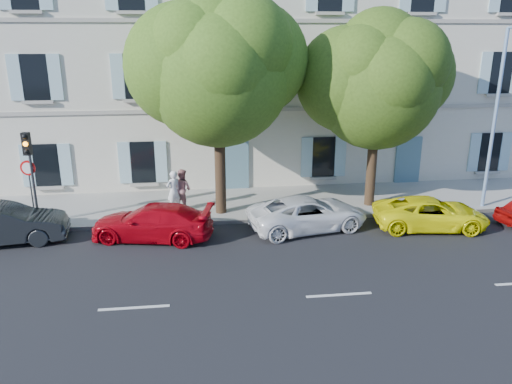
{
  "coord_description": "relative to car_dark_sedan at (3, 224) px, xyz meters",
  "views": [
    {
      "loc": [
        -4.09,
        -16.84,
        7.45
      ],
      "look_at": [
        -1.76,
        2.0,
        1.4
      ],
      "focal_mm": 35.0,
      "sensor_mm": 36.0,
      "label": 1
    }
  ],
  "objects": [
    {
      "name": "street_lamp",
      "position": [
        19.68,
        1.18,
        3.69
      ],
      "size": [
        0.24,
        1.6,
        7.56
      ],
      "color": "#7293BF",
      "rests_on": "sidewalk"
    },
    {
      "name": "pedestrian_a",
      "position": [
        6.16,
        2.36,
        0.3
      ],
      "size": [
        0.78,
        0.7,
        1.78
      ],
      "primitive_type": "imported",
      "rotation": [
        0.0,
        0.0,
        3.69
      ],
      "color": "silver",
      "rests_on": "sidewalk"
    },
    {
      "name": "ground",
      "position": [
        11.24,
        -1.31,
        -0.74
      ],
      "size": [
        90.0,
        90.0,
        0.0
      ],
      "primitive_type": "plane",
      "color": "black"
    },
    {
      "name": "traffic_light",
      "position": [
        0.78,
        1.41,
        2.11
      ],
      "size": [
        0.32,
        0.42,
        3.74
      ],
      "color": "#383A3D",
      "rests_on": "sidewalk"
    },
    {
      "name": "kerb",
      "position": [
        11.24,
        0.97,
        -0.66
      ],
      "size": [
        36.0,
        0.16,
        0.16
      ],
      "primitive_type": "cube",
      "color": "#9E998E",
      "rests_on": "ground"
    },
    {
      "name": "building",
      "position": [
        11.24,
        8.89,
        5.26
      ],
      "size": [
        28.0,
        7.0,
        12.0
      ],
      "primitive_type": "cube",
      "color": "beige",
      "rests_on": "ground"
    },
    {
      "name": "car_white_coupe",
      "position": [
        11.47,
        -0.02,
        -0.08
      ],
      "size": [
        5.07,
        3.08,
        1.31
      ],
      "primitive_type": "imported",
      "rotation": [
        0.0,
        0.0,
        1.77
      ],
      "color": "white",
      "rests_on": "ground"
    },
    {
      "name": "tree_right",
      "position": [
        14.76,
        2.17,
        4.56
      ],
      "size": [
        5.22,
        5.22,
        8.04
      ],
      "color": "#3A2819",
      "rests_on": "sidewalk"
    },
    {
      "name": "tree_left",
      "position": [
        8.14,
        1.96,
        5.17
      ],
      "size": [
        5.77,
        5.77,
        8.95
      ],
      "color": "#3A2819",
      "rests_on": "sidewalk"
    },
    {
      "name": "car_red_coupe",
      "position": [
        5.42,
        -0.24,
        -0.08
      ],
      "size": [
        4.88,
        2.84,
        1.33
      ],
      "primitive_type": "imported",
      "rotation": [
        0.0,
        0.0,
        4.49
      ],
      "color": "#AC0410",
      "rests_on": "ground"
    },
    {
      "name": "car_yellow_supercar",
      "position": [
        16.35,
        -0.5,
        -0.12
      ],
      "size": [
        4.68,
        2.61,
        1.24
      ],
      "primitive_type": "imported",
      "rotation": [
        0.0,
        0.0,
        1.44
      ],
      "color": "#FFF60A",
      "rests_on": "ground"
    },
    {
      "name": "pedestrian_b",
      "position": [
        6.51,
        2.69,
        0.29
      ],
      "size": [
        1.08,
        1.07,
        1.76
      ],
      "primitive_type": "imported",
      "rotation": [
        0.0,
        0.0,
        2.4
      ],
      "color": "#AF7170",
      "rests_on": "sidewalk"
    },
    {
      "name": "sidewalk",
      "position": [
        11.24,
        3.14,
        -0.67
      ],
      "size": [
        36.0,
        4.5,
        0.15
      ],
      "primitive_type": "cube",
      "color": "#A09E96",
      "rests_on": "ground"
    },
    {
      "name": "car_dark_sedan",
      "position": [
        0.0,
        0.0,
        0.0
      ],
      "size": [
        4.64,
        2.06,
        1.48
      ],
      "primitive_type": "imported",
      "rotation": [
        0.0,
        0.0,
        1.68
      ],
      "color": "black",
      "rests_on": "ground"
    },
    {
      "name": "road_sign",
      "position": [
        0.63,
        1.59,
        1.28
      ],
      "size": [
        0.6,
        0.13,
        2.6
      ],
      "color": "#383A3D",
      "rests_on": "sidewalk"
    }
  ]
}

